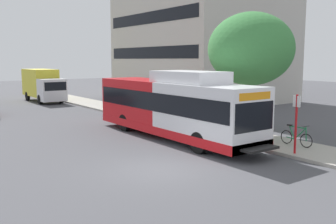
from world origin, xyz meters
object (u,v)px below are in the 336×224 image
at_px(bus_stop_sign_pole, 296,119).
at_px(bicycle_parked, 296,137).
at_px(transit_bus, 173,107).
at_px(box_truck_background, 43,84).
at_px(street_tree_near_stop, 251,49).

height_order(bus_stop_sign_pole, bicycle_parked, bus_stop_sign_pole).
height_order(transit_bus, box_truck_background, transit_bus).
relative_size(transit_bus, box_truck_background, 1.75).
bearing_deg(transit_bus, bicycle_parked, -59.16).
height_order(bicycle_parked, box_truck_background, box_truck_background).
relative_size(bus_stop_sign_pole, street_tree_near_stop, 0.39).
height_order(street_tree_near_stop, box_truck_background, street_tree_near_stop).
xyz_separation_m(bus_stop_sign_pole, box_truck_background, (-1.80, 28.50, 0.09)).
bearing_deg(bus_stop_sign_pole, bicycle_parked, 33.55).
distance_m(transit_bus, bicycle_parked, 6.49).
distance_m(transit_bus, bus_stop_sign_pole, 6.67).
bearing_deg(bicycle_parked, bus_stop_sign_pole, -146.45).
height_order(transit_bus, street_tree_near_stop, street_tree_near_stop).
distance_m(street_tree_near_stop, box_truck_background, 24.51).
bearing_deg(street_tree_near_stop, box_truck_background, 98.93).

